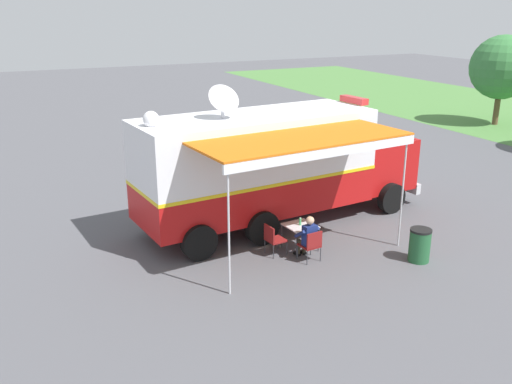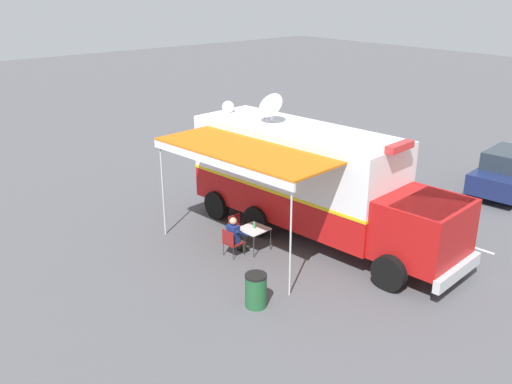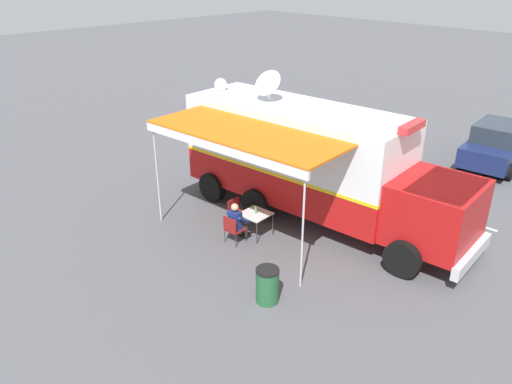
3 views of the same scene
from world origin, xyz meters
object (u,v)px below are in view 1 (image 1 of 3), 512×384
object	(u,v)px
water_bottle	(300,221)
seated_responder	(308,236)
folding_chair_at_table	(312,244)
trash_bin	(420,245)
folding_chair_beside_table	(273,238)
folding_table	(300,227)
car_behind_truck	(232,134)
command_truck	(277,163)

from	to	relation	value
water_bottle	seated_responder	bearing A→B (deg)	-12.02
folding_chair_at_table	trash_bin	xyz separation A→B (m)	(1.24, 2.61, -0.06)
folding_chair_at_table	folding_chair_beside_table	world-z (taller)	same
folding_table	folding_chair_beside_table	xyz separation A→B (m)	(-0.01, -0.85, -0.16)
folding_chair_beside_table	car_behind_truck	distance (m)	11.39
command_truck	car_behind_truck	world-z (taller)	command_truck
folding_chair_beside_table	water_bottle	bearing A→B (deg)	90.59
command_truck	seated_responder	world-z (taller)	command_truck
folding_table	folding_chair_at_table	world-z (taller)	folding_chair_at_table
folding_table	trash_bin	bearing A→B (deg)	50.74
folding_table	seated_responder	xyz separation A→B (m)	(0.61, -0.13, -0.02)
command_truck	seated_responder	size ratio (longest dim) A/B	7.73
command_truck	folding_chair_at_table	size ratio (longest dim) A/B	11.11
folding_chair_at_table	folding_table	bearing A→B (deg)	171.74
seated_responder	trash_bin	size ratio (longest dim) A/B	1.37
folding_table	folding_chair_at_table	distance (m)	0.82
water_bottle	folding_chair_beside_table	distance (m)	0.91
water_bottle	folding_chair_at_table	world-z (taller)	water_bottle
folding_table	water_bottle	bearing A→B (deg)	174.36
command_truck	car_behind_truck	size ratio (longest dim) A/B	2.21
folding_chair_beside_table	car_behind_truck	size ratio (longest dim) A/B	0.20
seated_responder	water_bottle	bearing A→B (deg)	167.98
trash_bin	car_behind_truck	size ratio (longest dim) A/B	0.21
folding_chair_at_table	water_bottle	bearing A→B (deg)	171.80
command_truck	seated_responder	xyz separation A→B (m)	(2.74, -0.53, -1.29)
water_bottle	trash_bin	distance (m)	3.25
trash_bin	car_behind_truck	bearing A→B (deg)	179.17
folding_chair_at_table	trash_bin	distance (m)	2.89
water_bottle	car_behind_truck	distance (m)	11.14
folding_table	folding_chair_at_table	size ratio (longest dim) A/B	1.00
folding_table	seated_responder	size ratio (longest dim) A/B	0.69
water_bottle	command_truck	bearing A→B (deg)	169.44
car_behind_truck	folding_chair_beside_table	bearing A→B (deg)	-18.04
seated_responder	car_behind_truck	distance (m)	11.79
folding_chair_beside_table	trash_bin	xyz separation A→B (m)	(2.05, 3.34, -0.06)
command_truck	seated_responder	distance (m)	3.07
command_truck	folding_chair_beside_table	xyz separation A→B (m)	(2.12, -1.24, -1.43)
folding_chair_at_table	seated_responder	world-z (taller)	seated_responder
folding_chair_at_table	car_behind_truck	size ratio (longest dim) A/B	0.20
water_bottle	seated_responder	size ratio (longest dim) A/B	0.18
folding_table	car_behind_truck	xyz separation A→B (m)	(-10.84, 2.68, 0.21)
water_bottle	trash_bin	size ratio (longest dim) A/B	0.25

